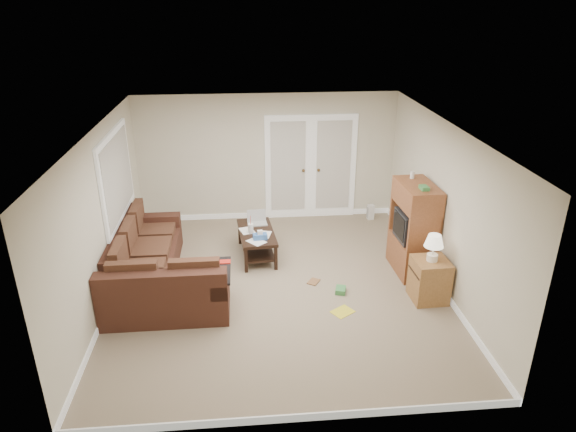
{
  "coord_description": "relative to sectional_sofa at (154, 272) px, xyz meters",
  "views": [
    {
      "loc": [
        -0.46,
        -6.86,
        4.19
      ],
      "look_at": [
        0.18,
        0.23,
        1.1
      ],
      "focal_mm": 32.0,
      "sensor_mm": 36.0,
      "label": 1
    }
  ],
  "objects": [
    {
      "name": "coffee_table",
      "position": [
        1.59,
        1.01,
        -0.07
      ],
      "size": [
        0.68,
        1.2,
        0.78
      ],
      "rotation": [
        0.0,
        0.0,
        0.09
      ],
      "color": "black",
      "rests_on": "floor"
    },
    {
      "name": "window_left",
      "position": [
        -0.59,
        0.92,
        1.23
      ],
      "size": [
        0.05,
        1.92,
        1.42
      ],
      "color": "white",
      "rests_on": "wall_left"
    },
    {
      "name": "floor_greenbox",
      "position": [
        2.81,
        -0.32,
        -0.28
      ],
      "size": [
        0.2,
        0.23,
        0.08
      ],
      "primitive_type": "cube",
      "rotation": [
        0.0,
        0.0,
        -0.27
      ],
      "color": "#3B8240",
      "rests_on": "floor"
    },
    {
      "name": "baseboards",
      "position": [
        1.87,
        -0.08,
        -0.27
      ],
      "size": [
        5.0,
        5.5,
        0.1
      ],
      "primitive_type": null,
      "color": "white",
      "rests_on": "floor"
    },
    {
      "name": "french_doors",
      "position": [
        2.72,
        2.63,
        0.71
      ],
      "size": [
        1.8,
        0.05,
        2.13
      ],
      "color": "white",
      "rests_on": "floor"
    },
    {
      "name": "floor",
      "position": [
        1.87,
        -0.08,
        -0.32
      ],
      "size": [
        5.5,
        5.5,
        0.0
      ],
      "primitive_type": "plane",
      "color": "gray",
      "rests_on": "ground"
    },
    {
      "name": "wall_right",
      "position": [
        4.37,
        -0.08,
        0.93
      ],
      "size": [
        0.02,
        5.5,
        2.5
      ],
      "primitive_type": "cube",
      "color": "beige",
      "rests_on": "floor"
    },
    {
      "name": "space_heater",
      "position": [
        3.92,
        2.37,
        -0.17
      ],
      "size": [
        0.14,
        0.12,
        0.31
      ],
      "primitive_type": "cube",
      "rotation": [
        0.0,
        0.0,
        0.17
      ],
      "color": "white",
      "rests_on": "floor"
    },
    {
      "name": "wall_front",
      "position": [
        1.87,
        -2.83,
        0.93
      ],
      "size": [
        5.0,
        0.02,
        2.5
      ],
      "primitive_type": "cube",
      "color": "beige",
      "rests_on": "floor"
    },
    {
      "name": "floor_book",
      "position": [
        2.38,
        0.06,
        -0.32
      ],
      "size": [
        0.24,
        0.26,
        0.02
      ],
      "primitive_type": "imported",
      "rotation": [
        0.0,
        0.0,
        -0.56
      ],
      "color": "brown",
      "rests_on": "floor"
    },
    {
      "name": "side_cabinet",
      "position": [
        4.07,
        -0.61,
        0.06
      ],
      "size": [
        0.52,
        0.52,
        1.06
      ],
      "rotation": [
        0.0,
        0.0,
        0.04
      ],
      "color": "#9B6938",
      "rests_on": "floor"
    },
    {
      "name": "wall_back",
      "position": [
        1.87,
        2.67,
        0.93
      ],
      "size": [
        5.0,
        0.02,
        2.5
      ],
      "primitive_type": "cube",
      "color": "beige",
      "rests_on": "floor"
    },
    {
      "name": "sectional_sofa",
      "position": [
        0.0,
        0.0,
        0.0
      ],
      "size": [
        1.8,
        2.68,
        0.83
      ],
      "rotation": [
        0.0,
        0.0,
        0.0
      ],
      "color": "#45251A",
      "rests_on": "floor"
    },
    {
      "name": "ceiling",
      "position": [
        1.87,
        -0.08,
        2.18
      ],
      "size": [
        5.0,
        5.5,
        0.02
      ],
      "primitive_type": "cube",
      "color": "white",
      "rests_on": "wall_back"
    },
    {
      "name": "tv_armoire",
      "position": [
        4.07,
        0.27,
        0.43
      ],
      "size": [
        0.55,
        0.96,
        1.61
      ],
      "rotation": [
        0.0,
        0.0,
        0.04
      ],
      "color": "brown",
      "rests_on": "floor"
    },
    {
      "name": "floor_magazine",
      "position": [
        2.75,
        -0.84,
        -0.32
      ],
      "size": [
        0.38,
        0.37,
        0.01
      ],
      "primitive_type": "cube",
      "rotation": [
        0.0,
        0.0,
        0.59
      ],
      "color": "yellow",
      "rests_on": "floor"
    },
    {
      "name": "wall_left",
      "position": [
        -0.63,
        -0.08,
        0.93
      ],
      "size": [
        0.02,
        5.5,
        2.5
      ],
      "primitive_type": "cube",
      "color": "beige",
      "rests_on": "floor"
    }
  ]
}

